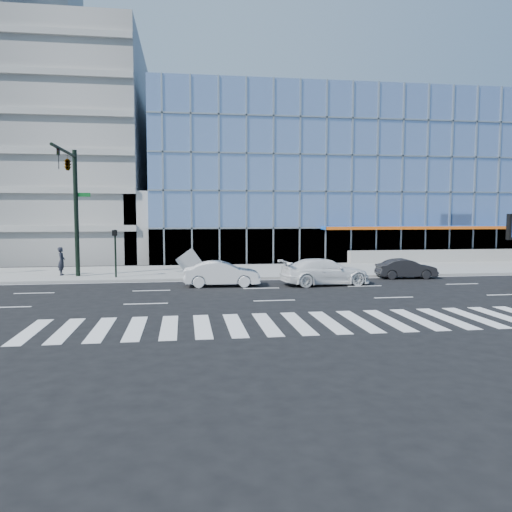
% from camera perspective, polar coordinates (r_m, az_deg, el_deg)
% --- Properties ---
extents(ground, '(160.00, 160.00, 0.00)m').
position_cam_1_polar(ground, '(27.76, 0.62, -3.72)').
color(ground, black).
rests_on(ground, ground).
extents(sidewalk, '(120.00, 8.00, 0.15)m').
position_cam_1_polar(sidewalk, '(35.61, -1.37, -1.72)').
color(sidewalk, gray).
rests_on(sidewalk, ground).
extents(theatre_building, '(42.00, 26.00, 15.00)m').
position_cam_1_polar(theatre_building, '(56.28, 10.79, 8.15)').
color(theatre_building, '#7490C2').
rests_on(theatre_building, ground).
extents(parking_garage, '(24.00, 24.00, 20.00)m').
position_cam_1_polar(parking_garage, '(55.73, -25.07, 10.40)').
color(parking_garage, gray).
rests_on(parking_garage, ground).
extents(ramp_block, '(6.00, 8.00, 6.00)m').
position_cam_1_polar(ramp_block, '(45.18, -10.50, 3.30)').
color(ramp_block, gray).
rests_on(ramp_block, ground).
extents(tower_backdrop, '(14.00, 14.00, 48.00)m').
position_cam_1_polar(tower_backdrop, '(102.44, -23.55, 15.58)').
color(tower_backdrop, gray).
rests_on(tower_backdrop, ground).
extents(traffic_signal, '(1.14, 5.74, 8.00)m').
position_cam_1_polar(traffic_signal, '(32.48, -20.46, 8.12)').
color(traffic_signal, black).
rests_on(traffic_signal, sidewalk).
extents(ped_signal_post, '(0.30, 0.33, 3.00)m').
position_cam_1_polar(ped_signal_post, '(32.41, -15.80, 1.13)').
color(ped_signal_post, black).
rests_on(ped_signal_post, sidewalk).
extents(white_suv, '(5.44, 2.65, 1.53)m').
position_cam_1_polar(white_suv, '(29.36, 7.89, -1.79)').
color(white_suv, white).
rests_on(white_suv, ground).
extents(white_sedan, '(4.40, 1.74, 1.43)m').
position_cam_1_polar(white_sedan, '(28.57, -3.91, -2.04)').
color(white_sedan, silver).
rests_on(white_sedan, ground).
extents(dark_sedan, '(3.86, 1.57, 1.24)m').
position_cam_1_polar(dark_sedan, '(33.46, 16.79, -1.40)').
color(dark_sedan, black).
rests_on(dark_sedan, ground).
extents(pedestrian, '(0.49, 0.70, 1.84)m').
position_cam_1_polar(pedestrian, '(34.78, -21.34, -0.55)').
color(pedestrian, black).
rests_on(pedestrian, sidewalk).
extents(tilted_panel, '(1.81, 0.10, 1.81)m').
position_cam_1_polar(tilted_panel, '(32.28, -7.60, -0.68)').
color(tilted_panel, '#A9A9A9').
rests_on(tilted_panel, sidewalk).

